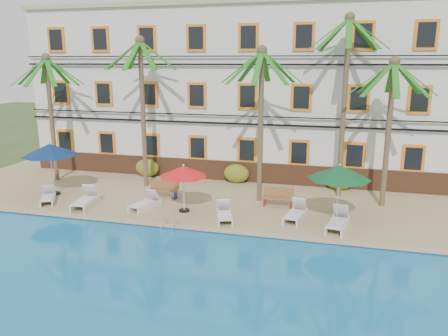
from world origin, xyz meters
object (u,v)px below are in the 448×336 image
(pool_ladder, at_px, (170,227))
(bench_right, at_px, (278,197))
(lounger_a, at_px, (48,197))
(lounger_d, at_px, (224,214))
(palm_c, at_px, (261,104))
(lounger_b, at_px, (86,200))
(umbrella_green, at_px, (339,173))
(lounger_c, at_px, (146,203))
(lounger_e, at_px, (296,213))
(palm_b, at_px, (142,93))
(palm_e, at_px, (390,112))
(palm_d, at_px, (345,84))
(umbrella_blue, at_px, (50,150))
(umbrella_red, at_px, (183,171))
(lounger_f, at_px, (338,222))
(palm_a, at_px, (50,100))
(bench_left, at_px, (164,189))

(pool_ladder, bearing_deg, bench_right, 44.03)
(lounger_a, distance_m, lounger_d, 9.28)
(palm_c, xyz_separation_m, lounger_b, (-8.06, -3.03, -4.60))
(palm_c, height_order, umbrella_green, palm_c)
(lounger_c, height_order, lounger_e, lounger_e)
(palm_b, xyz_separation_m, umbrella_green, (10.61, -3.49, -2.95))
(lounger_b, bearing_deg, lounger_a, 176.99)
(palm_c, distance_m, lounger_b, 9.76)
(palm_e, relative_size, pool_ladder, 9.64)
(palm_b, bearing_deg, lounger_e, -21.37)
(lounger_d, height_order, lounger_e, lounger_e)
(bench_right, bearing_deg, palm_d, 41.81)
(palm_d, height_order, pool_ladder, palm_d)
(lounger_d, distance_m, bench_right, 3.29)
(umbrella_blue, xyz_separation_m, bench_right, (11.86, 1.07, -1.95))
(palm_b, distance_m, umbrella_green, 11.55)
(umbrella_red, bearing_deg, palm_c, 38.79)
(lounger_f, height_order, bench_right, lounger_f)
(palm_c, bearing_deg, palm_e, 6.37)
(lounger_f, bearing_deg, palm_a, 166.61)
(palm_d, bearing_deg, lounger_c, -153.38)
(palm_d, relative_size, lounger_c, 4.86)
(palm_a, xyz_separation_m, lounger_c, (7.35, -3.51, -4.47))
(palm_c, distance_m, lounger_a, 11.67)
(lounger_c, bearing_deg, bench_right, 17.60)
(lounger_f, bearing_deg, umbrella_red, 176.31)
(umbrella_green, xyz_separation_m, lounger_e, (-1.78, 0.04, -2.02))
(palm_d, bearing_deg, palm_a, -176.47)
(umbrella_red, distance_m, lounger_d, 2.79)
(umbrella_blue, distance_m, lounger_f, 14.92)
(umbrella_red, relative_size, lounger_a, 1.32)
(palm_d, height_order, umbrella_red, palm_d)
(pool_ladder, bearing_deg, umbrella_green, 18.05)
(palm_c, xyz_separation_m, palm_d, (3.93, 1.91, 0.90))
(lounger_e, bearing_deg, umbrella_red, -177.92)
(bench_left, bearing_deg, bench_right, 1.27)
(lounger_a, bearing_deg, palm_e, 12.41)
(lounger_d, height_order, bench_right, bench_right)
(palm_e, bearing_deg, umbrella_red, -160.72)
(lounger_e, distance_m, bench_left, 7.13)
(palm_a, relative_size, lounger_e, 3.75)
(lounger_a, xyz_separation_m, bench_left, (5.40, 2.13, 0.22))
(umbrella_red, bearing_deg, lounger_f, -3.69)
(umbrella_red, distance_m, lounger_c, 2.56)
(umbrella_red, xyz_separation_m, lounger_d, (2.13, -0.67, -1.68))
(umbrella_green, distance_m, lounger_a, 14.31)
(palm_a, bearing_deg, umbrella_green, -11.41)
(umbrella_red, bearing_deg, lounger_c, -177.86)
(palm_c, bearing_deg, lounger_a, -164.18)
(palm_e, distance_m, lounger_e, 6.59)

